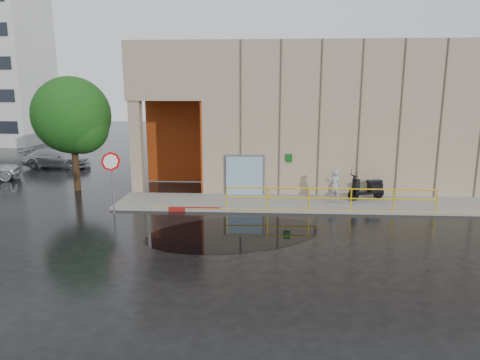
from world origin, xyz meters
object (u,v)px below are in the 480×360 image
(red_curb, at_px, (194,209))
(tree_near, at_px, (74,118))
(person, at_px, (335,186))
(stop_sign, at_px, (111,170))
(car_c, at_px, (57,158))
(scooter, at_px, (367,182))

(red_curb, distance_m, tree_near, 9.01)
(person, xyz_separation_m, stop_sign, (-10.27, -2.09, 1.10))
(person, relative_size, car_c, 0.34)
(person, height_order, tree_near, tree_near)
(person, xyz_separation_m, scooter, (1.71, 0.64, 0.08))
(scooter, xyz_separation_m, red_curb, (-8.39, -2.09, -0.95))
(scooter, height_order, stop_sign, stop_sign)
(red_curb, distance_m, car_c, 16.10)
(scooter, relative_size, stop_sign, 0.72)
(person, bearing_deg, red_curb, 14.85)
(person, relative_size, stop_sign, 0.57)
(stop_sign, xyz_separation_m, tree_near, (-3.54, 4.47, 1.97))
(scooter, bearing_deg, red_curb, 174.04)
(person, relative_size, red_curb, 0.67)
(stop_sign, bearing_deg, red_curb, -4.20)
(car_c, relative_size, tree_near, 0.76)
(stop_sign, relative_size, car_c, 0.60)
(red_curb, bearing_deg, scooter, 13.99)
(stop_sign, height_order, red_curb, stop_sign)
(scooter, height_order, car_c, scooter)
(person, height_order, red_curb, person)
(scooter, distance_m, red_curb, 8.70)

